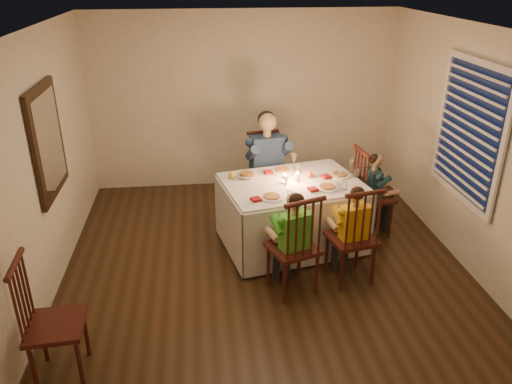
{
  "coord_description": "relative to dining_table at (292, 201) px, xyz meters",
  "views": [
    {
      "loc": [
        -0.68,
        -4.75,
        3.13
      ],
      "look_at": [
        -0.09,
        0.15,
        0.89
      ],
      "focal_mm": 35.0,
      "sensor_mm": 36.0,
      "label": 1
    }
  ],
  "objects": [
    {
      "name": "ground",
      "position": [
        -0.38,
        -0.5,
        -0.59
      ],
      "size": [
        5.0,
        5.0,
        0.0
      ],
      "primitive_type": "plane",
      "color": "black",
      "rests_on": "ground"
    },
    {
      "name": "wall_left",
      "position": [
        -2.63,
        -0.5,
        0.71
      ],
      "size": [
        0.02,
        5.0,
        2.6
      ],
      "primitive_type": "cube",
      "color": "silver",
      "rests_on": "ground"
    },
    {
      "name": "wall_right",
      "position": [
        1.87,
        -0.5,
        0.71
      ],
      "size": [
        0.02,
        5.0,
        2.6
      ],
      "primitive_type": "cube",
      "color": "silver",
      "rests_on": "ground"
    },
    {
      "name": "wall_back",
      "position": [
        -0.38,
        2.0,
        0.71
      ],
      "size": [
        4.5,
        0.02,
        2.6
      ],
      "primitive_type": "cube",
      "color": "silver",
      "rests_on": "ground"
    },
    {
      "name": "ceiling",
      "position": [
        -0.38,
        -0.5,
        2.01
      ],
      "size": [
        5.0,
        5.0,
        0.0
      ],
      "primitive_type": "plane",
      "color": "white",
      "rests_on": "wall_back"
    },
    {
      "name": "dining_table",
      "position": [
        0.0,
        0.0,
        0.0
      ],
      "size": [
        1.8,
        1.45,
        0.8
      ],
      "rotation": [
        0.0,
        0.0,
        0.21
      ],
      "color": "silver",
      "rests_on": "ground"
    },
    {
      "name": "chair_adult",
      "position": [
        -0.17,
        0.88,
        -0.59
      ],
      "size": [
        0.54,
        0.52,
        1.13
      ],
      "primitive_type": null,
      "rotation": [
        0.0,
        0.0,
        0.18
      ],
      "color": "#33110E",
      "rests_on": "ground"
    },
    {
      "name": "chair_near_left",
      "position": [
        -0.16,
        -0.93,
        -0.59
      ],
      "size": [
        0.59,
        0.57,
        1.13
      ],
      "primitive_type": null,
      "rotation": [
        0.0,
        0.0,
        3.48
      ],
      "color": "#33110E",
      "rests_on": "ground"
    },
    {
      "name": "chair_near_right",
      "position": [
        0.49,
        -0.8,
        -0.59
      ],
      "size": [
        0.54,
        0.52,
        1.13
      ],
      "primitive_type": null,
      "rotation": [
        0.0,
        0.0,
        3.33
      ],
      "color": "#33110E",
      "rests_on": "ground"
    },
    {
      "name": "chair_end",
      "position": [
        1.07,
        0.19,
        -0.59
      ],
      "size": [
        0.49,
        0.51,
        1.13
      ],
      "primitive_type": null,
      "rotation": [
        0.0,
        0.0,
        1.68
      ],
      "color": "#33110E",
      "rests_on": "ground"
    },
    {
      "name": "chair_extra",
      "position": [
        -2.28,
        -1.88,
        -0.59
      ],
      "size": [
        0.47,
        0.49,
        1.12
      ],
      "primitive_type": null,
      "rotation": [
        0.0,
        0.0,
        1.63
      ],
      "color": "#33110E",
      "rests_on": "ground"
    },
    {
      "name": "adult",
      "position": [
        -0.17,
        0.88,
        -0.59
      ],
      "size": [
        0.64,
        0.61,
        1.43
      ],
      "primitive_type": null,
      "rotation": [
        0.0,
        0.0,
        0.18
      ],
      "color": "navy",
      "rests_on": "ground"
    },
    {
      "name": "child_green",
      "position": [
        -0.16,
        -0.93,
        -0.59
      ],
      "size": [
        0.48,
        0.46,
        1.13
      ],
      "primitive_type": null,
      "rotation": [
        0.0,
        0.0,
        3.48
      ],
      "color": "green",
      "rests_on": "ground"
    },
    {
      "name": "child_yellow",
      "position": [
        0.49,
        -0.8,
        -0.59
      ],
      "size": [
        0.44,
        0.41,
        1.11
      ],
      "primitive_type": null,
      "rotation": [
        0.0,
        0.0,
        3.33
      ],
      "color": "gold",
      "rests_on": "ground"
    },
    {
      "name": "child_teal",
      "position": [
        1.07,
        0.19,
        -0.59
      ],
      "size": [
        0.36,
        0.38,
        1.06
      ],
      "primitive_type": null,
      "rotation": [
        0.0,
        0.0,
        1.68
      ],
      "color": "#18363E",
      "rests_on": "ground"
    },
    {
      "name": "setting_adult",
      "position": [
        -0.06,
        0.33,
        0.25
      ],
      "size": [
        0.31,
        0.31,
        0.02
      ],
      "primitive_type": "cylinder",
      "rotation": [
        0.0,
        0.0,
        0.21
      ],
      "color": "white",
      "rests_on": "dining_table"
    },
    {
      "name": "setting_green",
      "position": [
        -0.31,
        -0.41,
        0.25
      ],
      "size": [
        0.31,
        0.31,
        0.02
      ],
      "primitive_type": "cylinder",
      "rotation": [
        0.0,
        0.0,
        0.21
      ],
      "color": "white",
      "rests_on": "dining_table"
    },
    {
      "name": "setting_yellow",
      "position": [
        0.36,
        -0.23,
        0.25
      ],
      "size": [
        0.31,
        0.31,
        0.02
      ],
      "primitive_type": "cylinder",
      "rotation": [
        0.0,
        0.0,
        0.21
      ],
      "color": "white",
      "rests_on": "dining_table"
    },
    {
      "name": "setting_teal",
      "position": [
        0.6,
        0.12,
        0.25
      ],
      "size": [
        0.31,
        0.31,
        0.02
      ],
      "primitive_type": "cylinder",
      "rotation": [
        0.0,
        0.0,
        0.21
      ],
      "color": "white",
      "rests_on": "dining_table"
    },
    {
      "name": "candle_left",
      "position": [
        -0.1,
        -0.02,
        0.29
      ],
      "size": [
        0.06,
        0.06,
        0.1
      ],
      "primitive_type": "cylinder",
      "color": "white",
      "rests_on": "dining_table"
    },
    {
      "name": "candle_right",
      "position": [
        0.06,
        0.01,
        0.29
      ],
      "size": [
        0.06,
        0.06,
        0.1
      ],
      "primitive_type": "cylinder",
      "color": "white",
      "rests_on": "dining_table"
    },
    {
      "name": "squash",
      "position": [
        -0.69,
        0.2,
        0.28
      ],
      "size": [
        0.09,
        0.09,
        0.09
      ],
      "primitive_type": "sphere",
      "color": "yellow",
      "rests_on": "dining_table"
    },
    {
      "name": "orange_fruit",
      "position": [
        0.22,
        0.1,
        0.28
      ],
      "size": [
        0.08,
        0.08,
        0.08
      ],
      "primitive_type": "sphere",
      "color": "#E44B13",
      "rests_on": "dining_table"
    },
    {
      "name": "serving_bowl",
      "position": [
        -0.52,
        0.19,
        0.26
      ],
      "size": [
        0.23,
        0.23,
        0.05
      ],
      "primitive_type": "imported",
      "rotation": [
        0.0,
        0.0,
        -0.13
      ],
      "color": "white",
      "rests_on": "dining_table"
    },
    {
      "name": "wall_mirror",
      "position": [
        -2.59,
        -0.2,
        0.91
      ],
      "size": [
        0.06,
        0.95,
        1.15
      ],
      "color": "black",
      "rests_on": "wall_left"
    },
    {
      "name": "window_blinds",
      "position": [
        1.83,
        -0.4,
        0.91
      ],
      "size": [
        0.07,
        1.34,
        1.54
      ],
      "color": "black",
      "rests_on": "wall_right"
    }
  ]
}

